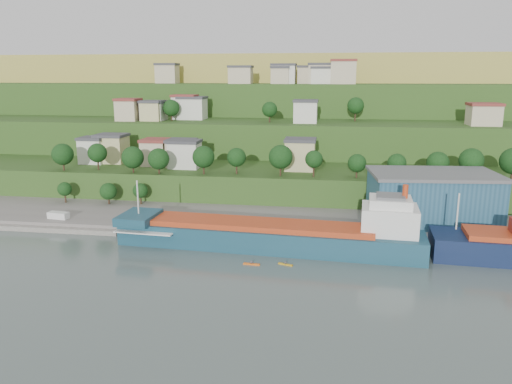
% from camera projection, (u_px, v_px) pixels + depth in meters
% --- Properties ---
extents(ground, '(500.00, 500.00, 0.00)m').
position_uv_depth(ground, '(249.00, 264.00, 104.22)').
color(ground, '#4B5B58').
rests_on(ground, ground).
extents(quay, '(220.00, 26.00, 4.00)m').
position_uv_depth(quay, '(343.00, 228.00, 128.28)').
color(quay, slate).
rests_on(quay, ground).
extents(pebble_beach, '(40.00, 18.00, 2.40)m').
position_uv_depth(pebble_beach, '(60.00, 222.00, 133.37)').
color(pebble_beach, slate).
rests_on(pebble_beach, ground).
extents(hillside, '(360.00, 210.99, 96.00)m').
position_uv_depth(hillside, '(300.00, 149.00, 266.66)').
color(hillside, '#284719').
rests_on(hillside, ground).
extents(cargo_ship_near, '(69.45, 15.24, 17.70)m').
position_uv_depth(cargo_ship_near, '(278.00, 237.00, 112.71)').
color(cargo_ship_near, '#143C4B').
rests_on(cargo_ship_near, ground).
extents(warehouse, '(32.63, 21.79, 12.80)m').
position_uv_depth(warehouse, '(432.00, 197.00, 125.70)').
color(warehouse, navy).
rests_on(warehouse, quay).
extents(caravan, '(5.58, 2.87, 2.49)m').
position_uv_depth(caravan, '(59.00, 217.00, 129.84)').
color(caravan, silver).
rests_on(caravan, pebble_beach).
extents(dinghy, '(4.05, 2.14, 0.77)m').
position_uv_depth(dinghy, '(75.00, 222.00, 128.14)').
color(dinghy, silver).
rests_on(dinghy, pebble_beach).
extents(kayak_orange, '(3.53, 0.88, 0.87)m').
position_uv_depth(kayak_orange, '(252.00, 263.00, 103.53)').
color(kayak_orange, orange).
rests_on(kayak_orange, ground).
extents(kayak_yellow, '(3.18, 1.56, 0.79)m').
position_uv_depth(kayak_yellow, '(286.00, 264.00, 103.41)').
color(kayak_yellow, gold).
rests_on(kayak_yellow, ground).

